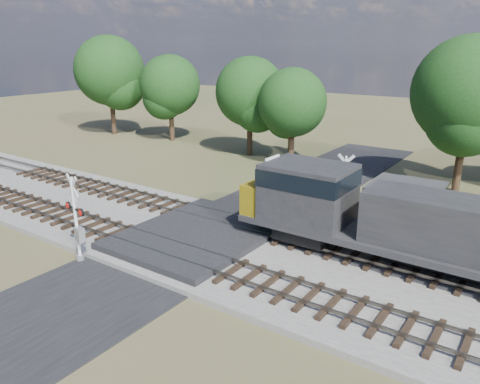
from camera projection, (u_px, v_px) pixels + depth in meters
The scene contains 9 objects.
ground at pixel (194, 244), 25.47m from camera, with size 160.00×160.00×0.00m, color #424B28.
ballast_bed at pixel (376, 291), 20.36m from camera, with size 140.00×10.00×0.30m, color gray.
road at pixel (194, 243), 25.46m from camera, with size 7.00×60.00×0.08m, color black.
crossing_panel at pixel (199, 236), 25.77m from camera, with size 7.00×9.00×0.62m, color #262628.
track_near at pixel (216, 266), 22.08m from camera, with size 140.00×2.60×0.33m.
track_far at pixel (271, 232), 25.99m from camera, with size 140.00×2.60×0.33m.
crossing_signal_near at pixel (78, 227), 22.85m from camera, with size 1.80×0.51×4.52m.
crossing_signal_far at pixel (342, 193), 28.59m from camera, with size 1.66×0.45×4.16m.
equipment_shed at pixel (404, 206), 27.39m from camera, with size 4.05×4.05×2.67m.
Camera 1 is at (15.48, -17.75, 10.43)m, focal length 35.00 mm.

